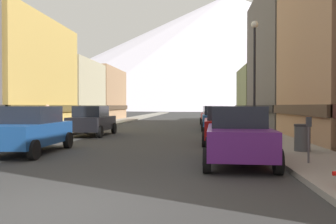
{
  "coord_description": "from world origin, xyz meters",
  "views": [
    {
      "loc": [
        2.59,
        -5.87,
        1.8
      ],
      "look_at": [
        -0.61,
        31.32,
        1.14
      ],
      "focal_mm": 38.22,
      "sensor_mm": 36.0,
      "label": 1
    }
  ],
  "objects": [
    {
      "name": "sidewalk_right",
      "position": [
        6.25,
        35.0,
        0.07
      ],
      "size": [
        2.5,
        100.0,
        0.15
      ],
      "primitive_type": "cube",
      "color": "gray",
      "rests_on": "ground"
    },
    {
      "name": "car_left_1",
      "position": [
        -3.8,
        15.14,
        0.9
      ],
      "size": [
        2.06,
        4.4,
        1.78
      ],
      "color": "black",
      "rests_on": "ground"
    },
    {
      "name": "car_right_0",
      "position": [
        3.8,
        5.35,
        0.9
      ],
      "size": [
        2.22,
        4.47,
        1.78
      ],
      "color": "#591E72",
      "rests_on": "ground"
    },
    {
      "name": "ground_plane",
      "position": [
        0.0,
        0.0,
        0.0
      ],
      "size": [
        400.0,
        400.0,
        0.0
      ],
      "primitive_type": "plane",
      "color": "#343434"
    },
    {
      "name": "pedestrian_0",
      "position": [
        -6.25,
        21.84,
        0.88
      ],
      "size": [
        0.36,
        0.36,
        1.58
      ],
      "color": "navy",
      "rests_on": "sidewalk_left"
    },
    {
      "name": "car_right_1",
      "position": [
        3.8,
        11.23,
        0.9
      ],
      "size": [
        2.15,
        4.44,
        1.78
      ],
      "color": "#9E1111",
      "rests_on": "ground"
    },
    {
      "name": "car_left_0",
      "position": [
        -3.8,
        7.18,
        0.9
      ],
      "size": [
        2.14,
        4.44,
        1.78
      ],
      "color": "#19478C",
      "rests_on": "ground"
    },
    {
      "name": "streetlamp_right",
      "position": [
        5.35,
        12.2,
        3.99
      ],
      "size": [
        0.36,
        0.36,
        5.86
      ],
      "color": "black",
      "rests_on": "sidewalk_right"
    },
    {
      "name": "sidewalk_left",
      "position": [
        -6.25,
        35.0,
        0.07
      ],
      "size": [
        2.5,
        100.0,
        0.15
      ],
      "primitive_type": "cube",
      "color": "gray",
      "rests_on": "ground"
    },
    {
      "name": "parking_meter_near",
      "position": [
        5.75,
        4.71,
        1.01
      ],
      "size": [
        0.14,
        0.1,
        1.33
      ],
      "color": "#595960",
      "rests_on": "sidewalk_right"
    },
    {
      "name": "trash_bin_right",
      "position": [
        6.35,
        7.46,
        0.64
      ],
      "size": [
        0.59,
        0.59,
        0.98
      ],
      "color": "#4C5156",
      "rests_on": "sidewalk_right"
    },
    {
      "name": "car_right_3",
      "position": [
        3.8,
        26.48,
        0.9
      ],
      "size": [
        2.2,
        4.46,
        1.78
      ],
      "color": "#9E1111",
      "rests_on": "ground"
    },
    {
      "name": "car_right_2",
      "position": [
        3.8,
        20.46,
        0.9
      ],
      "size": [
        2.07,
        4.41,
        1.78
      ],
      "color": "#19478C",
      "rests_on": "ground"
    },
    {
      "name": "storefront_right_2",
      "position": [
        11.79,
        24.49,
        5.51
      ],
      "size": [
        8.87,
        13.47,
        11.37
      ],
      "color": "#66605B",
      "rests_on": "ground"
    },
    {
      "name": "mountain_backdrop",
      "position": [
        24.56,
        260.0,
        41.7
      ],
      "size": [
        324.48,
        324.48,
        83.4
      ],
      "primitive_type": "cone",
      "color": "silver",
      "rests_on": "ground"
    },
    {
      "name": "storefront_right_3",
      "position": [
        12.09,
        36.57,
        2.98
      ],
      "size": [
        9.47,
        9.64,
        6.19
      ],
      "color": "#8C9966",
      "rests_on": "ground"
    },
    {
      "name": "storefront_left_3",
      "position": [
        -10.75,
        38.04,
        3.1
      ],
      "size": [
        6.8,
        10.77,
        6.44
      ],
      "color": "tan",
      "rests_on": "ground"
    },
    {
      "name": "potted_plant_0",
      "position": [
        -7.0,
        14.27,
        0.65
      ],
      "size": [
        0.54,
        0.54,
        0.93
      ],
      "color": "gray",
      "rests_on": "sidewalk_left"
    },
    {
      "name": "storefront_left_2",
      "position": [
        -11.56,
        27.96,
        2.97
      ],
      "size": [
        8.42,
        8.68,
        6.17
      ],
      "color": "beige",
      "rests_on": "ground"
    },
    {
      "name": "pedestrian_1",
      "position": [
        -6.25,
        14.37,
        0.95
      ],
      "size": [
        0.36,
        0.36,
        1.72
      ],
      "color": "navy",
      "rests_on": "sidewalk_left"
    }
  ]
}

